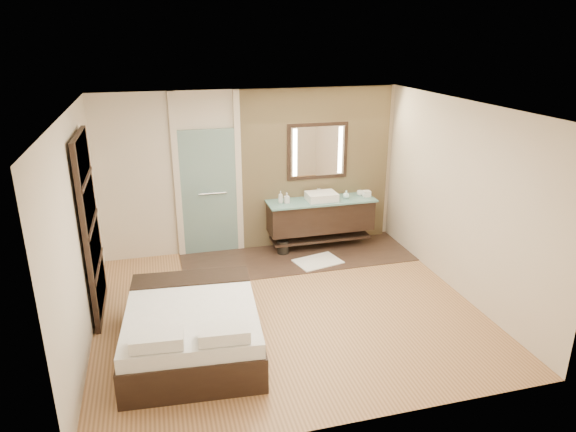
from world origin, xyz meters
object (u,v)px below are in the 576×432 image
object	(u,v)px
waste_bin	(283,247)
mirror_unit	(318,151)
vanity	(321,216)
bed	(193,328)

from	to	relation	value
waste_bin	mirror_unit	bearing A→B (deg)	27.24
mirror_unit	waste_bin	world-z (taller)	mirror_unit
vanity	bed	bearing A→B (deg)	-133.28
waste_bin	vanity	bearing A→B (deg)	9.86
mirror_unit	bed	world-z (taller)	mirror_unit
vanity	waste_bin	size ratio (longest dim) A/B	7.69
mirror_unit	waste_bin	distance (m)	1.72
mirror_unit	waste_bin	bearing A→B (deg)	-152.76
vanity	mirror_unit	distance (m)	1.10
vanity	mirror_unit	world-z (taller)	mirror_unit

